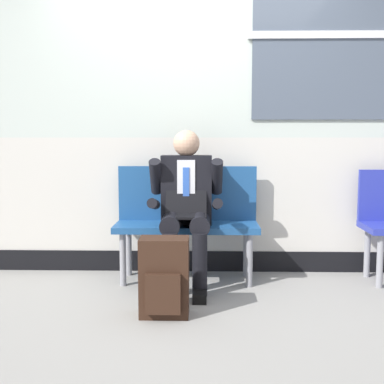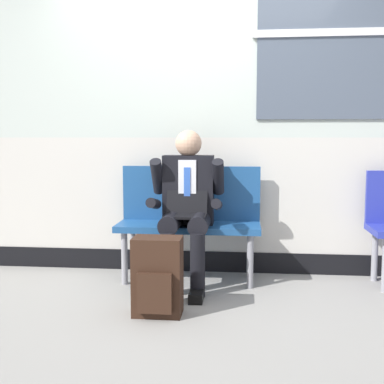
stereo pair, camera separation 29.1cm
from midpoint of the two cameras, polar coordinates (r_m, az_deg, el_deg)
ground_plane at (r=3.66m, az=-1.64°, el=-12.15°), size 18.00×18.00×0.00m
station_wall at (r=4.25m, az=-0.84°, el=8.59°), size 5.57×0.17×2.69m
bench_with_person at (r=4.03m, az=-2.66°, el=-2.65°), size 1.15×0.42×0.92m
person_seated at (r=3.82m, az=-2.88°, el=-1.42°), size 0.57×0.70×1.22m
backpack at (r=3.26m, az=-5.82°, el=-9.89°), size 0.32×0.24×0.52m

